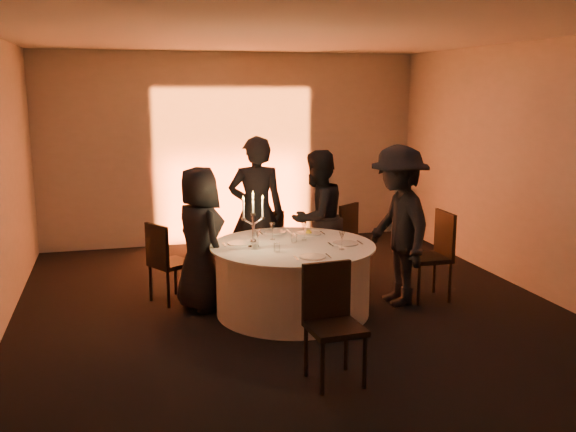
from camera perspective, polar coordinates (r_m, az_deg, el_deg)
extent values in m
plane|color=black|center=(7.21, 0.42, -8.52)|extent=(7.00, 7.00, 0.00)
plane|color=silver|center=(6.80, 0.46, 16.00)|extent=(7.00, 7.00, 0.00)
plane|color=#A9A59D|center=(10.24, -4.86, 5.97)|extent=(7.00, 0.00, 7.00)
plane|color=#A9A59D|center=(3.66, 15.37, -4.04)|extent=(7.00, 0.00, 7.00)
plane|color=#A9A59D|center=(8.17, 21.20, 3.91)|extent=(0.00, 7.00, 7.00)
cube|color=black|center=(10.18, -4.42, -2.33)|extent=(0.25, 0.12, 0.10)
cylinder|color=black|center=(7.20, 0.42, -8.41)|extent=(0.60, 0.60, 0.03)
cylinder|color=black|center=(7.09, 0.42, -5.67)|extent=(0.20, 0.20, 0.75)
cylinder|color=silver|center=(7.09, 0.42, -5.67)|extent=(1.68, 1.68, 0.75)
cylinder|color=silver|center=(6.98, 0.43, -2.64)|extent=(1.80, 1.80, 0.02)
cube|color=black|center=(7.55, -10.33, -4.19)|extent=(0.56, 0.56, 0.05)
cube|color=black|center=(7.39, -11.58, -2.54)|extent=(0.24, 0.38, 0.47)
cylinder|color=black|center=(7.58, -8.40, -5.88)|extent=(0.04, 0.04, 0.44)
cylinder|color=black|center=(7.85, -9.97, -5.32)|extent=(0.04, 0.04, 0.44)
cylinder|color=black|center=(7.38, -10.59, -6.42)|extent=(0.04, 0.04, 0.44)
cylinder|color=black|center=(7.66, -12.12, -5.82)|extent=(0.04, 0.04, 0.44)
cube|color=black|center=(8.46, -1.99, -2.49)|extent=(0.40, 0.40, 0.05)
cube|color=black|center=(8.23, -1.69, -1.13)|extent=(0.39, 0.05, 0.45)
cylinder|color=black|center=(8.71, -1.19, -3.56)|extent=(0.04, 0.04, 0.42)
cylinder|color=black|center=(8.63, -3.35, -3.72)|extent=(0.04, 0.04, 0.42)
cylinder|color=black|center=(8.40, -0.58, -4.13)|extent=(0.04, 0.04, 0.42)
cylinder|color=black|center=(8.31, -2.81, -4.30)|extent=(0.04, 0.04, 0.42)
cube|color=black|center=(8.73, 4.38, -1.95)|extent=(0.57, 0.57, 0.05)
cube|color=black|center=(8.58, 5.41, -0.48)|extent=(0.36, 0.27, 0.47)
cylinder|color=black|center=(9.02, 4.10, -3.00)|extent=(0.04, 0.04, 0.44)
cylinder|color=black|center=(8.75, 2.76, -3.44)|extent=(0.04, 0.04, 0.44)
cylinder|color=black|center=(8.83, 5.95, -3.35)|extent=(0.04, 0.04, 0.44)
cylinder|color=black|center=(8.55, 4.63, -3.81)|extent=(0.04, 0.04, 0.44)
cube|color=black|center=(7.67, 12.31, -3.66)|extent=(0.46, 0.46, 0.05)
cube|color=black|center=(7.70, 13.77, -1.53)|extent=(0.05, 0.45, 0.52)
cylinder|color=black|center=(7.83, 10.32, -5.22)|extent=(0.04, 0.04, 0.49)
cylinder|color=black|center=(7.49, 11.55, -6.02)|extent=(0.04, 0.04, 0.49)
cylinder|color=black|center=(7.99, 12.87, -4.98)|extent=(0.04, 0.04, 0.49)
cylinder|color=black|center=(7.66, 14.19, -5.74)|extent=(0.04, 0.04, 0.49)
cube|color=black|center=(5.43, 4.21, -9.93)|extent=(0.47, 0.47, 0.05)
cube|color=black|center=(5.51, 3.43, -6.61)|extent=(0.44, 0.07, 0.50)
cylinder|color=black|center=(5.30, 3.08, -13.34)|extent=(0.04, 0.04, 0.47)
cylinder|color=black|center=(5.44, 6.83, -12.73)|extent=(0.04, 0.04, 0.47)
cylinder|color=black|center=(5.62, 1.61, -11.85)|extent=(0.04, 0.04, 0.47)
cylinder|color=black|center=(5.75, 5.17, -11.32)|extent=(0.04, 0.04, 0.47)
imported|color=black|center=(7.15, -7.84, -2.04)|extent=(0.77, 0.92, 1.61)
imported|color=black|center=(7.94, -2.83, 0.36)|extent=(0.75, 0.55, 1.88)
imported|color=black|center=(8.00, 2.60, -0.19)|extent=(1.04, 0.98, 1.70)
imported|color=black|center=(7.37, 9.75, -0.85)|extent=(0.68, 1.18, 1.82)
cylinder|color=white|center=(7.04, -4.34, -2.43)|extent=(0.26, 0.26, 0.01)
cube|color=#B9B9BD|center=(7.01, -5.71, -2.51)|extent=(0.01, 0.17, 0.01)
cube|color=#B9B9BD|center=(7.07, -2.99, -2.35)|extent=(0.02, 0.17, 0.01)
cylinder|color=white|center=(7.57, -1.18, -1.42)|extent=(0.26, 0.26, 0.01)
cube|color=#B9B9BD|center=(7.53, -2.43, -1.50)|extent=(0.02, 0.17, 0.01)
cube|color=#B9B9BD|center=(7.61, 0.06, -1.35)|extent=(0.02, 0.17, 0.01)
cylinder|color=white|center=(7.48, 1.85, -1.57)|extent=(0.29, 0.29, 0.01)
cube|color=#B9B9BD|center=(7.44, 0.60, -1.66)|extent=(0.02, 0.17, 0.01)
cube|color=#B9B9BD|center=(7.53, 3.09, -1.50)|extent=(0.02, 0.17, 0.01)
sphere|color=yellow|center=(7.47, 1.85, -1.26)|extent=(0.07, 0.07, 0.07)
cylinder|color=white|center=(7.04, 5.12, -2.43)|extent=(0.28, 0.28, 0.01)
cube|color=#B9B9BD|center=(6.99, 3.81, -2.53)|extent=(0.02, 0.17, 0.01)
cube|color=#B9B9BD|center=(7.10, 6.41, -2.35)|extent=(0.01, 0.17, 0.01)
cylinder|color=white|center=(6.47, 2.18, -3.64)|extent=(0.27, 0.27, 0.01)
cube|color=#B9B9BD|center=(6.42, 0.73, -3.75)|extent=(0.02, 0.17, 0.01)
cube|color=#B9B9BD|center=(6.52, 3.61, -3.54)|extent=(0.02, 0.17, 0.01)
cylinder|color=white|center=(6.82, -2.94, -2.88)|extent=(0.11, 0.11, 0.01)
cylinder|color=white|center=(6.81, -2.94, -2.61)|extent=(0.07, 0.07, 0.06)
cylinder|color=silver|center=(6.85, -3.08, -2.77)|extent=(0.12, 0.12, 0.02)
sphere|color=silver|center=(6.84, -3.09, -2.30)|extent=(0.07, 0.07, 0.07)
cylinder|color=silver|center=(6.81, -3.10, -1.29)|extent=(0.02, 0.02, 0.32)
cylinder|color=silver|center=(6.77, -3.11, 0.17)|extent=(0.05, 0.05, 0.03)
cylinder|color=white|center=(6.75, -3.12, 1.08)|extent=(0.02, 0.02, 0.21)
cone|color=#FFA22D|center=(6.73, -3.14, 2.11)|extent=(0.02, 0.02, 0.03)
cylinder|color=silver|center=(6.78, -3.54, -0.53)|extent=(0.12, 0.02, 0.08)
cylinder|color=silver|center=(6.76, -3.98, -0.28)|extent=(0.05, 0.05, 0.03)
cylinder|color=white|center=(6.74, -3.99, 0.64)|extent=(0.02, 0.02, 0.21)
cone|color=#FFA22D|center=(6.72, -4.00, 1.67)|extent=(0.02, 0.02, 0.03)
cylinder|color=silver|center=(6.80, -2.68, -0.48)|extent=(0.12, 0.02, 0.08)
cylinder|color=silver|center=(6.81, -2.25, -0.18)|extent=(0.05, 0.05, 0.03)
cylinder|color=white|center=(6.79, -2.25, 0.72)|extent=(0.02, 0.02, 0.21)
cone|color=#FFA22D|center=(6.76, -2.26, 1.75)|extent=(0.02, 0.02, 0.03)
cylinder|color=silver|center=(6.86, -2.68, -2.79)|extent=(0.06, 0.06, 0.01)
cylinder|color=silver|center=(6.85, -2.69, -2.37)|extent=(0.01, 0.01, 0.10)
cone|color=silver|center=(6.83, -2.69, -1.64)|extent=(0.07, 0.07, 0.09)
cylinder|color=silver|center=(6.80, 4.81, -2.96)|extent=(0.06, 0.06, 0.01)
cylinder|color=silver|center=(6.79, 4.81, -2.53)|extent=(0.01, 0.01, 0.10)
cone|color=silver|center=(6.77, 4.83, -1.79)|extent=(0.07, 0.07, 0.09)
cylinder|color=silver|center=(7.20, -3.14, -2.12)|extent=(0.06, 0.06, 0.01)
cylinder|color=silver|center=(7.19, -3.14, -1.72)|extent=(0.01, 0.01, 0.10)
cone|color=silver|center=(7.17, -3.15, -1.02)|extent=(0.07, 0.07, 0.09)
cylinder|color=silver|center=(7.20, 1.44, -2.12)|extent=(0.06, 0.06, 0.01)
cylinder|color=silver|center=(7.19, 1.45, -1.71)|extent=(0.01, 0.01, 0.10)
cone|color=silver|center=(7.17, 1.45, -1.01)|extent=(0.07, 0.07, 0.09)
cylinder|color=silver|center=(7.22, -1.39, -2.08)|extent=(0.06, 0.06, 0.01)
cylinder|color=silver|center=(7.21, -1.40, -1.68)|extent=(0.01, 0.01, 0.10)
cone|color=silver|center=(7.19, -1.40, -0.98)|extent=(0.07, 0.07, 0.09)
cylinder|color=silver|center=(7.08, 0.54, -2.00)|extent=(0.07, 0.07, 0.09)
cylinder|color=silver|center=(6.67, -1.00, -2.82)|extent=(0.07, 0.07, 0.09)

